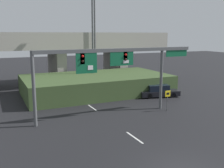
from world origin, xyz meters
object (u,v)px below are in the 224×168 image
highway_light_pole_far (95,27)px  signal_gantry (114,62)px  highway_light_pole_near (93,34)px  speed_limit_sign (168,97)px  parked_sedan_near_right (159,91)px

highway_light_pole_far → signal_gantry: bearing=-104.4°
highway_light_pole_near → speed_limit_sign: bearing=-76.1°
speed_limit_sign → highway_light_pole_far: highway_light_pole_far is taller
highway_light_pole_near → highway_light_pole_far: (1.25, 2.42, 1.02)m
signal_gantry → speed_limit_sign: bearing=-9.9°
highway_light_pole_near → parked_sedan_near_right: size_ratio=2.83×
highway_light_pole_near → signal_gantry: bearing=-101.4°
highway_light_pole_far → parked_sedan_near_right: 13.13m
highway_light_pole_far → parked_sedan_near_right: highway_light_pole_far is taller
speed_limit_sign → highway_light_pole_far: size_ratio=0.13×
highway_light_pole_near → parked_sedan_near_right: bearing=-50.9°
speed_limit_sign → highway_light_pole_near: (-3.08, 12.41, 6.14)m
signal_gantry → highway_light_pole_far: 14.76m
signal_gantry → highway_light_pole_near: (2.30, 11.47, 2.48)m
speed_limit_sign → highway_light_pole_far: (-1.82, 14.83, 7.15)m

